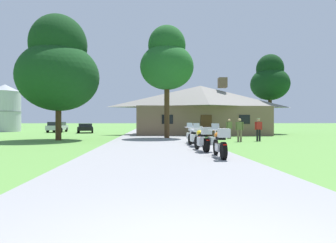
{
  "coord_description": "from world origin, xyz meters",
  "views": [
    {
      "loc": [
        -0.41,
        -2.35,
        1.42
      ],
      "look_at": [
        0.88,
        18.24,
        1.44
      ],
      "focal_mm": 30.77,
      "sensor_mm": 36.0,
      "label": 1
    }
  ],
  "objects_px": {
    "motorcycle_orange_nearest_to_camera": "(220,143)",
    "parked_silver_suv_far_left": "(57,127)",
    "parked_black_sedan_far_left": "(86,128)",
    "tree_by_lodge_front": "(167,61)",
    "metal_silo_distant": "(5,108)",
    "motorcycle_silver_third_in_row": "(195,136)",
    "bystander_olive_shirt_near_lodge": "(229,128)",
    "bystander_red_shirt_beside_signpost": "(258,128)",
    "tree_right_of_lodge": "(270,80)",
    "bystander_olive_shirt_by_tree": "(240,129)",
    "tree_left_near": "(58,67)",
    "motorcycle_silver_farthest_in_row": "(192,134)",
    "motorcycle_yellow_second_in_row": "(203,139)"
  },
  "relations": [
    {
      "from": "tree_by_lodge_front",
      "to": "metal_silo_distant",
      "type": "height_order",
      "value": "tree_by_lodge_front"
    },
    {
      "from": "motorcycle_silver_third_in_row",
      "to": "bystander_olive_shirt_by_tree",
      "type": "relative_size",
      "value": 1.25
    },
    {
      "from": "motorcycle_silver_third_in_row",
      "to": "tree_right_of_lodge",
      "type": "xyz_separation_m",
      "value": [
        11.83,
        17.65,
        5.87
      ]
    },
    {
      "from": "tree_left_near",
      "to": "motorcycle_orange_nearest_to_camera",
      "type": "bearing_deg",
      "value": -50.78
    },
    {
      "from": "bystander_olive_shirt_near_lodge",
      "to": "bystander_red_shirt_beside_signpost",
      "type": "height_order",
      "value": "bystander_red_shirt_beside_signpost"
    },
    {
      "from": "parked_silver_suv_far_left",
      "to": "parked_black_sedan_far_left",
      "type": "height_order",
      "value": "parked_silver_suv_far_left"
    },
    {
      "from": "motorcycle_silver_farthest_in_row",
      "to": "parked_black_sedan_far_left",
      "type": "relative_size",
      "value": 0.46
    },
    {
      "from": "motorcycle_orange_nearest_to_camera",
      "to": "tree_right_of_lodge",
      "type": "relative_size",
      "value": 0.22
    },
    {
      "from": "bystander_olive_shirt_by_tree",
      "to": "tree_right_of_lodge",
      "type": "xyz_separation_m",
      "value": [
        7.97,
        13.47,
        5.55
      ]
    },
    {
      "from": "bystander_olive_shirt_by_tree",
      "to": "tree_left_near",
      "type": "distance_m",
      "value": 14.47
    },
    {
      "from": "bystander_olive_shirt_by_tree",
      "to": "tree_by_lodge_front",
      "type": "relative_size",
      "value": 0.17
    },
    {
      "from": "motorcycle_silver_third_in_row",
      "to": "tree_by_lodge_front",
      "type": "distance_m",
      "value": 10.25
    },
    {
      "from": "motorcycle_yellow_second_in_row",
      "to": "tree_by_lodge_front",
      "type": "distance_m",
      "value": 12.61
    },
    {
      "from": "motorcycle_silver_third_in_row",
      "to": "parked_black_sedan_far_left",
      "type": "distance_m",
      "value": 24.05
    },
    {
      "from": "motorcycle_silver_farthest_in_row",
      "to": "tree_by_lodge_front",
      "type": "relative_size",
      "value": 0.22
    },
    {
      "from": "bystander_red_shirt_beside_signpost",
      "to": "metal_silo_distant",
      "type": "distance_m",
      "value": 36.41
    },
    {
      "from": "bystander_red_shirt_beside_signpost",
      "to": "tree_by_lodge_front",
      "type": "xyz_separation_m",
      "value": [
        -6.55,
        3.54,
        5.62
      ]
    },
    {
      "from": "tree_left_near",
      "to": "metal_silo_distant",
      "type": "distance_m",
      "value": 24.47
    },
    {
      "from": "parked_black_sedan_far_left",
      "to": "motorcycle_orange_nearest_to_camera",
      "type": "bearing_deg",
      "value": -79.08
    },
    {
      "from": "bystander_red_shirt_beside_signpost",
      "to": "tree_by_lodge_front",
      "type": "bearing_deg",
      "value": 153.04
    },
    {
      "from": "motorcycle_orange_nearest_to_camera",
      "to": "parked_silver_suv_far_left",
      "type": "distance_m",
      "value": 32.94
    },
    {
      "from": "motorcycle_silver_farthest_in_row",
      "to": "parked_silver_suv_far_left",
      "type": "height_order",
      "value": "parked_silver_suv_far_left"
    },
    {
      "from": "bystander_olive_shirt_near_lodge",
      "to": "tree_left_near",
      "type": "distance_m",
      "value": 14.58
    },
    {
      "from": "bystander_olive_shirt_near_lodge",
      "to": "bystander_olive_shirt_by_tree",
      "type": "bearing_deg",
      "value": 75.47
    },
    {
      "from": "bystander_olive_shirt_by_tree",
      "to": "motorcycle_yellow_second_in_row",
      "type": "bearing_deg",
      "value": -102.17
    },
    {
      "from": "tree_left_near",
      "to": "parked_silver_suv_far_left",
      "type": "distance_m",
      "value": 18.77
    },
    {
      "from": "bystander_red_shirt_beside_signpost",
      "to": "tree_right_of_lodge",
      "type": "xyz_separation_m",
      "value": [
        6.38,
        12.93,
        5.53
      ]
    },
    {
      "from": "motorcycle_silver_third_in_row",
      "to": "tree_left_near",
      "type": "height_order",
      "value": "tree_left_near"
    },
    {
      "from": "metal_silo_distant",
      "to": "bystander_red_shirt_beside_signpost",
      "type": "bearing_deg",
      "value": -37.44
    },
    {
      "from": "motorcycle_yellow_second_in_row",
      "to": "tree_left_near",
      "type": "relative_size",
      "value": 0.21
    },
    {
      "from": "bystander_red_shirt_beside_signpost",
      "to": "tree_right_of_lodge",
      "type": "distance_m",
      "value": 15.44
    },
    {
      "from": "motorcycle_orange_nearest_to_camera",
      "to": "parked_black_sedan_far_left",
      "type": "height_order",
      "value": "motorcycle_orange_nearest_to_camera"
    },
    {
      "from": "metal_silo_distant",
      "to": "parked_silver_suv_far_left",
      "type": "bearing_deg",
      "value": -18.81
    },
    {
      "from": "parked_silver_suv_far_left",
      "to": "parked_black_sedan_far_left",
      "type": "distance_m",
      "value": 5.0
    },
    {
      "from": "bystander_olive_shirt_near_lodge",
      "to": "bystander_olive_shirt_by_tree",
      "type": "distance_m",
      "value": 3.76
    },
    {
      "from": "motorcycle_orange_nearest_to_camera",
      "to": "metal_silo_distant",
      "type": "bearing_deg",
      "value": 128.22
    },
    {
      "from": "motorcycle_silver_farthest_in_row",
      "to": "tree_right_of_lodge",
      "type": "xyz_separation_m",
      "value": [
        11.69,
        15.28,
        5.87
      ]
    },
    {
      "from": "bystander_red_shirt_beside_signpost",
      "to": "parked_black_sedan_far_left",
      "type": "height_order",
      "value": "bystander_red_shirt_beside_signpost"
    },
    {
      "from": "bystander_red_shirt_beside_signpost",
      "to": "metal_silo_distant",
      "type": "xyz_separation_m",
      "value": [
        -28.84,
        22.09,
        2.46
      ]
    },
    {
      "from": "motorcycle_yellow_second_in_row",
      "to": "parked_black_sedan_far_left",
      "type": "xyz_separation_m",
      "value": [
        -10.71,
        24.29,
        0.03
      ]
    },
    {
      "from": "motorcycle_silver_farthest_in_row",
      "to": "parked_black_sedan_far_left",
      "type": "xyz_separation_m",
      "value": [
        -10.94,
        19.12,
        0.03
      ]
    },
    {
      "from": "motorcycle_orange_nearest_to_camera",
      "to": "motorcycle_silver_third_in_row",
      "type": "relative_size",
      "value": 1.0
    },
    {
      "from": "motorcycle_silver_third_in_row",
      "to": "bystander_olive_shirt_near_lodge",
      "type": "relative_size",
      "value": 1.25
    },
    {
      "from": "tree_left_near",
      "to": "bystander_olive_shirt_near_lodge",
      "type": "bearing_deg",
      "value": 5.04
    },
    {
      "from": "motorcycle_orange_nearest_to_camera",
      "to": "parked_black_sedan_far_left",
      "type": "bearing_deg",
      "value": 114.16
    },
    {
      "from": "bystander_olive_shirt_near_lodge",
      "to": "metal_silo_distant",
      "type": "xyz_separation_m",
      "value": [
        -27.55,
        18.87,
        2.48
      ]
    },
    {
      "from": "motorcycle_silver_third_in_row",
      "to": "motorcycle_silver_farthest_in_row",
      "type": "distance_m",
      "value": 2.37
    },
    {
      "from": "bystander_olive_shirt_by_tree",
      "to": "parked_silver_suv_far_left",
      "type": "distance_m",
      "value": 27.44
    },
    {
      "from": "motorcycle_silver_third_in_row",
      "to": "parked_black_sedan_far_left",
      "type": "bearing_deg",
      "value": 108.57
    },
    {
      "from": "bystander_olive_shirt_near_lodge",
      "to": "tree_by_lodge_front",
      "type": "bearing_deg",
      "value": -13.62
    }
  ]
}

